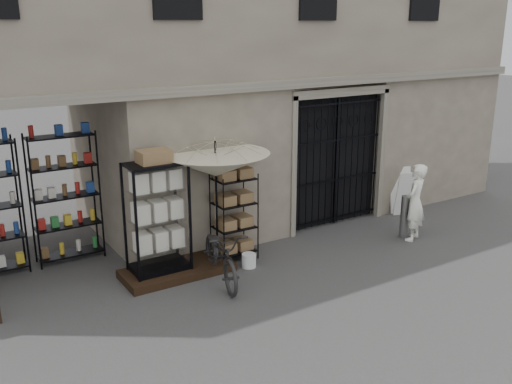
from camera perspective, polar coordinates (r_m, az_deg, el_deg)
ground at (r=10.58m, az=7.81°, el=-8.21°), size 80.00×80.00×0.00m
main_building at (r=12.92m, az=-3.29°, el=16.95°), size 14.00×4.00×9.00m
shop_recess at (r=10.65m, az=-21.35°, el=-0.43°), size 3.00×1.70×3.00m
shop_shelving at (r=11.18m, az=-21.99°, el=-1.06°), size 2.70×0.50×2.50m
iron_gate at (r=12.82m, az=7.58°, el=3.31°), size 2.50×0.21×3.00m
step_platform at (r=10.58m, az=-7.86°, el=-7.76°), size 2.00×0.90×0.15m
display_cabinet at (r=10.16m, az=-9.80°, el=-3.06°), size 1.09×0.80×2.13m
wire_rack at (r=10.90m, az=-2.20°, el=-2.56°), size 0.75×0.54×1.71m
market_umbrella at (r=10.39m, az=-4.07°, el=3.39°), size 2.25×2.27×2.84m
white_bucket at (r=10.76m, az=-0.72°, el=-6.86°), size 0.36×0.36×0.26m
bicycle at (r=10.28m, az=-3.47°, el=-8.84°), size 0.86×1.11×1.89m
steel_bollard at (r=12.49m, az=14.60°, el=-2.41°), size 0.21×0.21×0.92m
shopkeeper at (r=12.57m, az=15.33°, el=-4.57°), size 1.27×1.73×0.39m
easel_sign at (r=13.93m, az=14.55°, el=0.00°), size 0.70×0.75×1.09m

